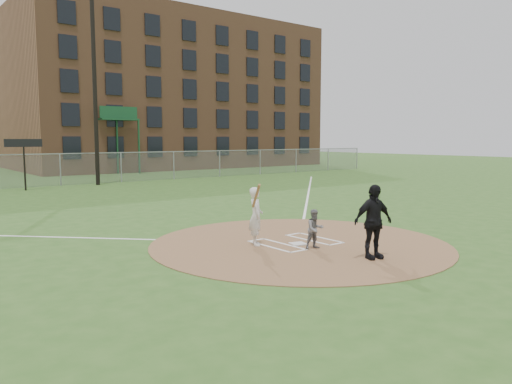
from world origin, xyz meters
TOP-DOWN VIEW (x-y plane):
  - ground at (0.00, 0.00)m, footprint 140.00×140.00m
  - dirt_circle at (0.00, 0.00)m, footprint 8.40×8.40m
  - home_plate at (-0.15, -0.11)m, footprint 0.50×0.50m
  - foul_line_first at (9.00, 9.00)m, footprint 17.04×17.04m
  - catcher at (-0.17, -0.79)m, footprint 0.59×0.50m
  - umpire at (0.18, -2.45)m, footprint 1.15×0.69m
  - batters_boxes at (0.00, 0.15)m, footprint 2.08×1.88m
  - batter_at_plate at (-1.13, 0.55)m, footprint 0.75×1.04m
  - outfield_fence at (0.00, 22.00)m, footprint 56.08×0.08m
  - brick_warehouse at (16.00, 37.96)m, footprint 30.00×17.17m
  - light_pole at (2.00, 21.00)m, footprint 1.20×0.30m
  - scoreboard_sign at (-2.50, 20.20)m, footprint 2.00×0.10m

SIDE VIEW (x-z plane):
  - ground at x=0.00m, z-range 0.00..0.00m
  - foul_line_first at x=9.00m, z-range 0.00..0.01m
  - dirt_circle at x=0.00m, z-range 0.00..0.02m
  - batters_boxes at x=0.00m, z-range 0.02..0.03m
  - home_plate at x=-0.15m, z-range 0.02..0.05m
  - catcher at x=-0.17m, z-range 0.02..1.08m
  - batter_at_plate at x=-1.13m, z-range -0.06..1.72m
  - umpire at x=0.18m, z-range 0.02..1.86m
  - outfield_fence at x=0.00m, z-range 0.00..2.03m
  - scoreboard_sign at x=-2.50m, z-range 0.92..3.85m
  - light_pole at x=2.00m, z-range 0.50..12.72m
  - brick_warehouse at x=16.00m, z-range 0.00..15.00m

